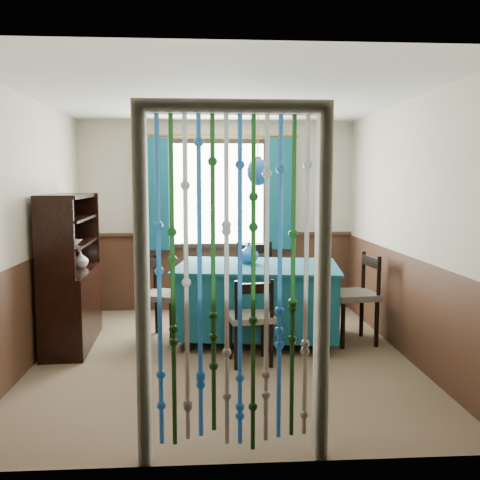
{
  "coord_description": "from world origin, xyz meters",
  "views": [
    {
      "loc": [
        -0.17,
        -5.08,
        1.71
      ],
      "look_at": [
        0.2,
        0.43,
        1.11
      ],
      "focal_mm": 40.0,
      "sensor_mm": 36.0,
      "label": 1
    }
  ],
  "objects": [
    {
      "name": "floor",
      "position": [
        0.0,
        0.0,
        0.0
      ],
      "size": [
        4.0,
        4.0,
        0.0
      ],
      "primitive_type": "plane",
      "color": "brown",
      "rests_on": "ground"
    },
    {
      "name": "ceiling",
      "position": [
        0.0,
        0.0,
        2.5
      ],
      "size": [
        4.0,
        4.0,
        0.0
      ],
      "primitive_type": "plane",
      "rotation": [
        3.14,
        0.0,
        0.0
      ],
      "color": "silver",
      "rests_on": "ground"
    },
    {
      "name": "wall_back",
      "position": [
        0.0,
        2.0,
        1.25
      ],
      "size": [
        3.6,
        0.0,
        3.6
      ],
      "primitive_type": "plane",
      "rotation": [
        1.57,
        0.0,
        0.0
      ],
      "color": "beige",
      "rests_on": "ground"
    },
    {
      "name": "wall_front",
      "position": [
        0.0,
        -2.0,
        1.25
      ],
      "size": [
        3.6,
        0.0,
        3.6
      ],
      "primitive_type": "plane",
      "rotation": [
        -1.57,
        0.0,
        0.0
      ],
      "color": "beige",
      "rests_on": "ground"
    },
    {
      "name": "wall_left",
      "position": [
        -1.8,
        0.0,
        1.25
      ],
      "size": [
        0.0,
        4.0,
        4.0
      ],
      "primitive_type": "plane",
      "rotation": [
        1.57,
        0.0,
        1.57
      ],
      "color": "beige",
      "rests_on": "ground"
    },
    {
      "name": "wall_right",
      "position": [
        1.8,
        0.0,
        1.25
      ],
      "size": [
        0.0,
        4.0,
        4.0
      ],
      "primitive_type": "plane",
      "rotation": [
        1.57,
        0.0,
        -1.57
      ],
      "color": "beige",
      "rests_on": "ground"
    },
    {
      "name": "wainscot_back",
      "position": [
        0.0,
        1.99,
        0.5
      ],
      "size": [
        3.6,
        0.0,
        3.6
      ],
      "primitive_type": "plane",
      "rotation": [
        1.57,
        0.0,
        0.0
      ],
      "color": "#3F2518",
      "rests_on": "ground"
    },
    {
      "name": "wainscot_front",
      "position": [
        0.0,
        -1.99,
        0.5
      ],
      "size": [
        3.6,
        0.0,
        3.6
      ],
      "primitive_type": "plane",
      "rotation": [
        -1.57,
        0.0,
        0.0
      ],
      "color": "#3F2518",
      "rests_on": "ground"
    },
    {
      "name": "wainscot_left",
      "position": [
        -1.79,
        0.0,
        0.5
      ],
      "size": [
        0.0,
        4.0,
        4.0
      ],
      "primitive_type": "plane",
      "rotation": [
        1.57,
        0.0,
        1.57
      ],
      "color": "#3F2518",
      "rests_on": "ground"
    },
    {
      "name": "wainscot_right",
      "position": [
        1.79,
        0.0,
        0.5
      ],
      "size": [
        0.0,
        4.0,
        4.0
      ],
      "primitive_type": "plane",
      "rotation": [
        1.57,
        0.0,
        -1.57
      ],
      "color": "#3F2518",
      "rests_on": "ground"
    },
    {
      "name": "window",
      "position": [
        0.0,
        1.95,
        1.55
      ],
      "size": [
        1.32,
        0.12,
        1.42
      ],
      "primitive_type": "cube",
      "color": "black",
      "rests_on": "wall_back"
    },
    {
      "name": "doorway",
      "position": [
        0.0,
        -1.94,
        1.05
      ],
      "size": [
        1.16,
        0.12,
        2.18
      ],
      "primitive_type": null,
      "color": "silver",
      "rests_on": "ground"
    },
    {
      "name": "dining_table",
      "position": [
        0.39,
        0.55,
        0.47
      ],
      "size": [
        1.86,
        1.41,
        0.82
      ],
      "rotation": [
        0.0,
        0.0,
        -0.14
      ],
      "color": "#104656",
      "rests_on": "floor"
    },
    {
      "name": "chair_near",
      "position": [
        0.26,
        -0.22,
        0.44
      ],
      "size": [
        0.46,
        0.44,
        0.83
      ],
      "rotation": [
        0.0,
        0.0,
        0.14
      ],
      "color": "black",
      "rests_on": "floor"
    },
    {
      "name": "chair_far",
      "position": [
        0.46,
        1.24,
        0.52
      ],
      "size": [
        0.53,
        0.51,
        0.98
      ],
      "rotation": [
        0.0,
        0.0,
        3.25
      ],
      "color": "black",
      "rests_on": "floor"
    },
    {
      "name": "chair_left",
      "position": [
        -0.65,
        0.68,
        0.47
      ],
      "size": [
        0.55,
        0.56,
        0.89
      ],
      "rotation": [
        0.0,
        0.0,
        -1.93
      ],
      "color": "black",
      "rests_on": "floor"
    },
    {
      "name": "chair_right",
      "position": [
        1.43,
        0.4,
        0.5
      ],
      "size": [
        0.5,
        0.52,
        0.95
      ],
      "rotation": [
        0.0,
        0.0,
        1.69
      ],
      "color": "black",
      "rests_on": "floor"
    },
    {
      "name": "sideboard",
      "position": [
        -1.57,
        0.49,
        0.56
      ],
      "size": [
        0.47,
        1.23,
        1.58
      ],
      "rotation": [
        0.0,
        0.0,
        0.04
      ],
      "color": "black",
      "rests_on": "floor"
    },
    {
      "name": "pendant_lamp",
      "position": [
        0.39,
        0.55,
        1.82
      ],
      "size": [
        0.23,
        0.23,
        0.83
      ],
      "color": "olive",
      "rests_on": "ceiling"
    },
    {
      "name": "vase_table",
      "position": [
        0.31,
        0.68,
        0.93
      ],
      "size": [
        0.24,
        0.24,
        0.21
      ],
      "primitive_type": "imported",
      "rotation": [
        0.0,
        0.0,
        0.22
      ],
      "color": "#17549E",
      "rests_on": "dining_table"
    },
    {
      "name": "bowl_shelf",
      "position": [
        -1.51,
        0.29,
        1.11
      ],
      "size": [
        0.3,
        0.3,
        0.06
      ],
      "primitive_type": "imported",
      "rotation": [
        0.0,
        0.0,
        -0.4
      ],
      "color": "beige",
      "rests_on": "sideboard"
    },
    {
      "name": "vase_sideboard",
      "position": [
        -1.51,
        0.71,
        0.89
      ],
      "size": [
        0.21,
        0.21,
        0.19
      ],
      "primitive_type": "imported",
      "rotation": [
        0.0,
        0.0,
        0.14
      ],
      "color": "beige",
      "rests_on": "sideboard"
    }
  ]
}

